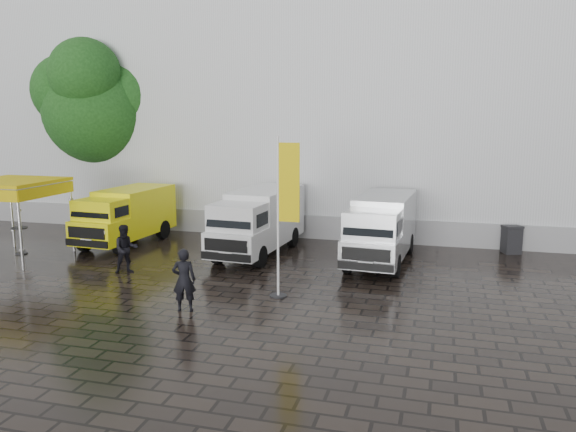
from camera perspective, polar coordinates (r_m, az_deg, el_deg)
name	(u,v)px	position (r m, az deg, el deg)	size (l,w,h in m)	color
ground	(284,297)	(16.43, -0.36, -8.22)	(120.00, 120.00, 0.00)	black
exhibition_hall	(402,100)	(31.10, 11.48, 11.44)	(44.00, 16.00, 12.00)	silver
hall_plinth	(383,231)	(23.53, 9.62, -1.48)	(44.00, 0.15, 1.00)	gray
van_yellow	(126,217)	(23.73, -16.18, -0.13)	(1.86, 4.84, 2.23)	#FFFA0D
van_white	(258,223)	(21.16, -3.07, -0.72)	(1.84, 5.52, 2.39)	white
van_silver	(381,230)	(20.21, 9.46, -1.43)	(1.80, 5.41, 2.34)	#BABDBF
canopy_tent	(11,186)	(22.69, -26.29, 2.79)	(2.97, 2.97, 2.89)	silver
flagpole	(284,210)	(15.82, -0.40, 0.64)	(0.88, 0.50, 4.63)	black
tree	(97,104)	(28.59, -18.88, 10.71)	(4.98, 4.98, 8.94)	black
cocktail_table	(20,241)	(23.56, -25.54, -2.28)	(0.60, 0.60, 1.03)	black
wheelie_bin	(512,239)	(23.03, 21.76, -2.22)	(0.64, 0.64, 1.07)	black
person_front	(184,280)	(15.31, -10.52, -6.40)	(0.63, 0.41, 1.72)	black
person_tent	(126,249)	(19.45, -16.15, -3.23)	(0.79, 0.62, 1.63)	black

